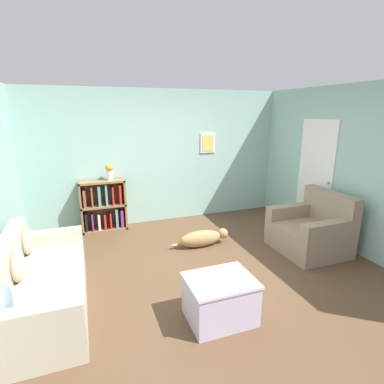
{
  "coord_description": "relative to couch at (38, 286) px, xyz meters",
  "views": [
    {
      "loc": [
        -1.44,
        -3.53,
        2.18
      ],
      "look_at": [
        0.0,
        0.4,
        1.05
      ],
      "focal_mm": 28.0,
      "sensor_mm": 36.0,
      "label": 1
    }
  ],
  "objects": [
    {
      "name": "vase",
      "position": [
        1.02,
        2.23,
        0.82
      ],
      "size": [
        0.14,
        0.14,
        0.3
      ],
      "color": "silver",
      "rests_on": "bookshelf"
    },
    {
      "name": "ground_plane",
      "position": [
        2.03,
        0.19,
        -0.3
      ],
      "size": [
        14.0,
        14.0,
        0.0
      ],
      "primitive_type": "plane",
      "color": "brown"
    },
    {
      "name": "wall_right",
      "position": [
        4.58,
        0.21,
        0.99
      ],
      "size": [
        0.16,
        5.0,
        2.6
      ],
      "color": "#93BCB2",
      "rests_on": "ground_plane"
    },
    {
      "name": "dog",
      "position": [
        2.35,
        0.93,
        -0.16
      ],
      "size": [
        1.01,
        0.25,
        0.27
      ],
      "color": "#9E7A4C",
      "rests_on": "ground_plane"
    },
    {
      "name": "wall_back",
      "position": [
        2.04,
        2.44,
        1.0
      ],
      "size": [
        5.6,
        0.13,
        2.6
      ],
      "color": "#93BCB2",
      "rests_on": "ground_plane"
    },
    {
      "name": "bookshelf",
      "position": [
        0.88,
        2.24,
        0.16
      ],
      "size": [
        0.82,
        0.29,
        0.95
      ],
      "color": "olive",
      "rests_on": "ground_plane"
    },
    {
      "name": "couch",
      "position": [
        0.0,
        0.0,
        0.0
      ],
      "size": [
        0.85,
        1.94,
        0.82
      ],
      "color": "#B7AD99",
      "rests_on": "ground_plane"
    },
    {
      "name": "recliner_chair",
      "position": [
        3.94,
        0.2,
        0.03
      ],
      "size": [
        0.95,
        1.04,
        0.95
      ],
      "color": "gray",
      "rests_on": "ground_plane"
    },
    {
      "name": "coffee_table",
      "position": [
        1.84,
        -0.82,
        -0.05
      ],
      "size": [
        0.71,
        0.57,
        0.48
      ],
      "color": "#BCB2D1",
      "rests_on": "ground_plane"
    }
  ]
}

